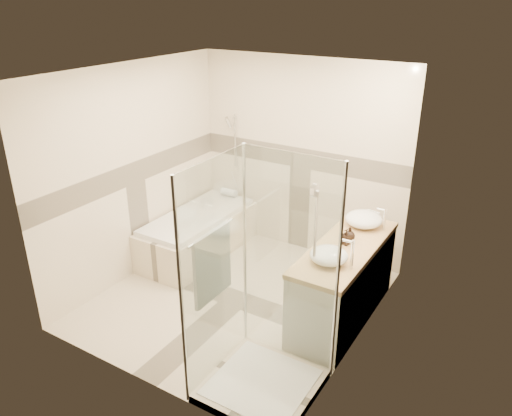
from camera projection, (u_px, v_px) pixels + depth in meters
The scene contains 12 objects.
room at pixel (240, 196), 5.10m from camera, with size 2.82×3.02×2.52m.
bathtub at pixel (198, 232), 6.49m from camera, with size 0.75×1.70×0.56m.
vanity at pixel (343, 282), 5.15m from camera, with size 0.58×1.62×0.85m.
shower_enclosure at pixel (255, 333), 4.26m from camera, with size 0.96×0.93×2.04m.
vessel_sink_near at pixel (364, 219), 5.37m from camera, with size 0.40×0.40×0.16m, color white.
vessel_sink_far at pixel (329, 255), 4.65m from camera, with size 0.36×0.36×0.14m, color white.
faucet_near at pixel (384, 218), 5.24m from camera, with size 0.10×0.03×0.25m.
faucet_far at pixel (351, 252), 4.51m from camera, with size 0.12×0.03×0.29m.
amenity_bottle_a at pixel (346, 237), 4.98m from camera, with size 0.07×0.08×0.16m, color black.
amenity_bottle_b at pixel (350, 234), 5.06m from camera, with size 0.11×0.11×0.14m, color black.
folded_towels at pixel (368, 218), 5.50m from camera, with size 0.16×0.26×0.08m, color silver.
rolled_towel at pixel (229, 192), 6.94m from camera, with size 0.10×0.10×0.23m, color silver.
Camera 1 is at (2.65, -3.93, 3.19)m, focal length 35.00 mm.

